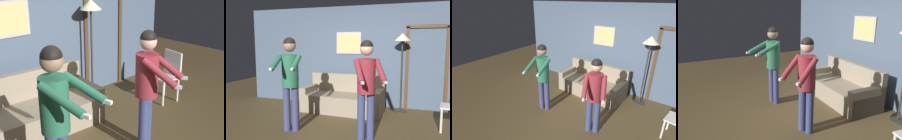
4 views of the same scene
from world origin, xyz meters
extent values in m
plane|color=brown|center=(0.00, 0.00, 0.00)|extent=(12.00, 12.00, 0.00)
cube|color=#49596E|center=(0.00, 2.14, 1.30)|extent=(6.40, 0.06, 2.60)
cube|color=#B7B2A8|center=(-0.32, 2.10, 1.65)|extent=(0.65, 0.02, 0.56)
cube|color=#CFBC70|center=(-0.32, 2.08, 1.65)|extent=(0.57, 0.01, 0.48)
cube|color=#4C331E|center=(1.16, 2.09, 1.02)|extent=(0.08, 0.04, 2.04)
cube|color=gray|center=(-0.31, 1.47, 0.21)|extent=(1.95, 0.98, 0.42)
cube|color=gray|center=(-0.28, 1.82, 0.65)|extent=(1.91, 0.27, 0.45)
cube|color=gray|center=(-1.17, 1.53, 0.29)|extent=(0.22, 0.86, 0.58)
cube|color=gray|center=(0.56, 1.41, 0.29)|extent=(0.22, 0.86, 0.58)
cylinder|color=#332D28|center=(1.03, 1.79, 0.01)|extent=(0.28, 0.28, 0.02)
cylinder|color=#332D28|center=(1.03, 1.79, 0.86)|extent=(0.04, 0.04, 1.67)
cone|color=#F9EAB7|center=(1.03, 1.79, 1.78)|extent=(0.38, 0.38, 0.18)
cylinder|color=#3B3E6C|center=(-1.00, 0.02, 0.42)|extent=(0.13, 0.13, 0.83)
cylinder|color=#3B3E6C|center=(-0.85, 0.06, 0.42)|extent=(0.13, 0.13, 0.83)
cylinder|color=#286B4C|center=(-0.93, 0.04, 1.13)|extent=(0.30, 0.30, 0.59)
sphere|color=#9E7556|center=(-0.93, 0.04, 1.59)|extent=(0.23, 0.23, 0.23)
sphere|color=black|center=(-0.93, 0.04, 1.63)|extent=(0.22, 0.22, 0.22)
cylinder|color=#286B4C|center=(-1.03, -0.24, 1.31)|extent=(0.21, 0.53, 0.26)
cube|color=white|center=(-0.97, -0.48, 1.22)|extent=(0.08, 0.16, 0.04)
cylinder|color=#286B4C|center=(-0.70, -0.16, 1.31)|extent=(0.21, 0.53, 0.26)
cube|color=white|center=(-0.64, -0.40, 1.22)|extent=(0.08, 0.16, 0.04)
cylinder|color=#384170|center=(0.40, -0.01, 0.40)|extent=(0.13, 0.13, 0.81)
cylinder|color=#384170|center=(0.55, 0.05, 0.40)|extent=(0.13, 0.13, 0.81)
cylinder|color=maroon|center=(0.47, 0.02, 1.09)|extent=(0.30, 0.30, 0.57)
sphere|color=#D8AD8E|center=(0.47, 0.02, 1.54)|extent=(0.22, 0.22, 0.22)
sphere|color=black|center=(0.47, 0.02, 1.58)|extent=(0.21, 0.21, 0.21)
cylinder|color=maroon|center=(0.40, -0.24, 1.20)|extent=(0.26, 0.47, 0.36)
cube|color=white|center=(0.48, -0.43, 1.06)|extent=(0.09, 0.15, 0.04)
cylinder|color=maroon|center=(0.71, -0.11, 1.20)|extent=(0.26, 0.47, 0.36)
cube|color=white|center=(0.79, -0.30, 1.06)|extent=(0.09, 0.15, 0.04)
cylinder|color=silver|center=(1.81, 1.03, 0.23)|extent=(0.04, 0.04, 0.45)
cylinder|color=silver|center=(1.75, 0.68, 0.23)|extent=(0.04, 0.04, 0.45)
camera|label=1|loc=(-2.46, -2.39, 2.48)|focal=50.00mm
camera|label=2|loc=(1.01, -3.52, 1.60)|focal=35.00mm
camera|label=3|loc=(1.77, -2.80, 2.74)|focal=28.00mm
camera|label=4|loc=(3.38, -1.86, 2.14)|focal=35.00mm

